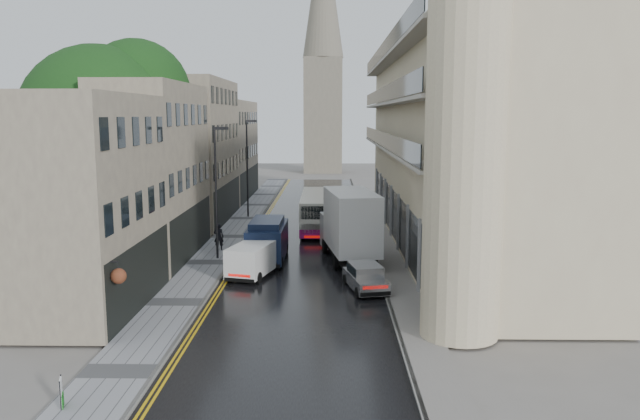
{
  "coord_description": "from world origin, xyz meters",
  "views": [
    {
      "loc": [
        1.66,
        -18.37,
        9.16
      ],
      "look_at": [
        1.07,
        18.0,
        3.59
      ],
      "focal_mm": 35.0,
      "sensor_mm": 36.0,
      "label": 1
    }
  ],
  "objects_px": {
    "tree_near": "(101,151)",
    "pedestrian": "(219,237)",
    "white_van": "(229,264)",
    "lamp_post_near": "(216,194)",
    "white_lorry": "(335,232)",
    "lamp_post_far": "(247,169)",
    "tree_far": "(163,151)",
    "silver_hatchback": "(358,284)",
    "navy_van": "(247,245)",
    "estate_sign": "(61,393)",
    "cream_bus": "(302,218)"
  },
  "relations": [
    {
      "from": "navy_van",
      "to": "lamp_post_near",
      "type": "xyz_separation_m",
      "value": [
        -2.21,
        2.17,
        2.83
      ]
    },
    {
      "from": "tree_far",
      "to": "white_van",
      "type": "height_order",
      "value": "tree_far"
    },
    {
      "from": "cream_bus",
      "to": "white_lorry",
      "type": "height_order",
      "value": "white_lorry"
    },
    {
      "from": "tree_near",
      "to": "tree_far",
      "type": "height_order",
      "value": "tree_near"
    },
    {
      "from": "silver_hatchback",
      "to": "navy_van",
      "type": "height_order",
      "value": "navy_van"
    },
    {
      "from": "estate_sign",
      "to": "navy_van",
      "type": "bearing_deg",
      "value": 60.0
    },
    {
      "from": "tree_near",
      "to": "lamp_post_near",
      "type": "height_order",
      "value": "tree_near"
    },
    {
      "from": "tree_near",
      "to": "pedestrian",
      "type": "height_order",
      "value": "tree_near"
    },
    {
      "from": "silver_hatchback",
      "to": "white_van",
      "type": "height_order",
      "value": "white_van"
    },
    {
      "from": "lamp_post_far",
      "to": "white_lorry",
      "type": "bearing_deg",
      "value": -83.77
    },
    {
      "from": "pedestrian",
      "to": "lamp_post_near",
      "type": "relative_size",
      "value": 0.22
    },
    {
      "from": "lamp_post_far",
      "to": "silver_hatchback",
      "type": "bearing_deg",
      "value": -86.43
    },
    {
      "from": "lamp_post_near",
      "to": "estate_sign",
      "type": "xyz_separation_m",
      "value": [
        -1.21,
        -20.5,
        -3.68
      ]
    },
    {
      "from": "tree_far",
      "to": "lamp_post_far",
      "type": "bearing_deg",
      "value": 29.6
    },
    {
      "from": "white_van",
      "to": "silver_hatchback",
      "type": "bearing_deg",
      "value": -8.92
    },
    {
      "from": "navy_van",
      "to": "pedestrian",
      "type": "height_order",
      "value": "navy_van"
    },
    {
      "from": "silver_hatchback",
      "to": "lamp_post_near",
      "type": "relative_size",
      "value": 0.45
    },
    {
      "from": "lamp_post_near",
      "to": "lamp_post_far",
      "type": "distance_m",
      "value": 16.36
    },
    {
      "from": "pedestrian",
      "to": "estate_sign",
      "type": "bearing_deg",
      "value": 82.51
    },
    {
      "from": "white_lorry",
      "to": "pedestrian",
      "type": "relative_size",
      "value": 4.76
    },
    {
      "from": "tree_near",
      "to": "pedestrian",
      "type": "xyz_separation_m",
      "value": [
        6.67,
        2.67,
        -5.92
      ]
    },
    {
      "from": "lamp_post_far",
      "to": "white_van",
      "type": "bearing_deg",
      "value": -101.29
    },
    {
      "from": "pedestrian",
      "to": "lamp_post_far",
      "type": "xyz_separation_m",
      "value": [
        0.13,
        14.02,
        3.37
      ]
    },
    {
      "from": "pedestrian",
      "to": "tree_far",
      "type": "bearing_deg",
      "value": -63.6
    },
    {
      "from": "tree_near",
      "to": "cream_bus",
      "type": "xyz_separation_m",
      "value": [
        12.01,
        8.1,
        -5.5
      ]
    },
    {
      "from": "silver_hatchback",
      "to": "navy_van",
      "type": "bearing_deg",
      "value": 124.2
    },
    {
      "from": "tree_far",
      "to": "white_lorry",
      "type": "bearing_deg",
      "value": -46.71
    },
    {
      "from": "white_lorry",
      "to": "silver_hatchback",
      "type": "distance_m",
      "value": 6.19
    },
    {
      "from": "lamp_post_far",
      "to": "navy_van",
      "type": "bearing_deg",
      "value": -98.67
    },
    {
      "from": "white_lorry",
      "to": "navy_van",
      "type": "xyz_separation_m",
      "value": [
        -5.28,
        0.22,
        -0.87
      ]
    },
    {
      "from": "tree_near",
      "to": "white_lorry",
      "type": "bearing_deg",
      "value": -8.06
    },
    {
      "from": "white_lorry",
      "to": "estate_sign",
      "type": "height_order",
      "value": "white_lorry"
    },
    {
      "from": "navy_van",
      "to": "estate_sign",
      "type": "xyz_separation_m",
      "value": [
        -3.42,
        -18.34,
        -0.85
      ]
    },
    {
      "from": "silver_hatchback",
      "to": "pedestrian",
      "type": "bearing_deg",
      "value": 117.99
    },
    {
      "from": "tree_near",
      "to": "white_van",
      "type": "height_order",
      "value": "tree_near"
    },
    {
      "from": "white_lorry",
      "to": "lamp_post_far",
      "type": "xyz_separation_m",
      "value": [
        -7.68,
        18.74,
        2.11
      ]
    },
    {
      "from": "white_van",
      "to": "lamp_post_far",
      "type": "distance_m",
      "value": 21.94
    },
    {
      "from": "tree_far",
      "to": "white_van",
      "type": "distance_m",
      "value": 20.42
    },
    {
      "from": "white_van",
      "to": "estate_sign",
      "type": "bearing_deg",
      "value": -85.91
    },
    {
      "from": "silver_hatchback",
      "to": "lamp_post_far",
      "type": "distance_m",
      "value": 26.41
    },
    {
      "from": "tree_far",
      "to": "lamp_post_near",
      "type": "distance_m",
      "value": 14.46
    },
    {
      "from": "navy_van",
      "to": "lamp_post_near",
      "type": "bearing_deg",
      "value": 136.21
    },
    {
      "from": "tree_far",
      "to": "lamp_post_near",
      "type": "relative_size",
      "value": 1.51
    },
    {
      "from": "lamp_post_far",
      "to": "tree_far",
      "type": "bearing_deg",
      "value": -166.45
    },
    {
      "from": "tree_near",
      "to": "pedestrian",
      "type": "relative_size",
      "value": 7.66
    },
    {
      "from": "white_van",
      "to": "lamp_post_near",
      "type": "relative_size",
      "value": 0.52
    },
    {
      "from": "tree_far",
      "to": "estate_sign",
      "type": "distance_m",
      "value": 34.09
    },
    {
      "from": "lamp_post_near",
      "to": "estate_sign",
      "type": "height_order",
      "value": "lamp_post_near"
    },
    {
      "from": "tree_near",
      "to": "lamp_post_far",
      "type": "height_order",
      "value": "tree_near"
    },
    {
      "from": "pedestrian",
      "to": "lamp_post_far",
      "type": "distance_m",
      "value": 14.42
    }
  ]
}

